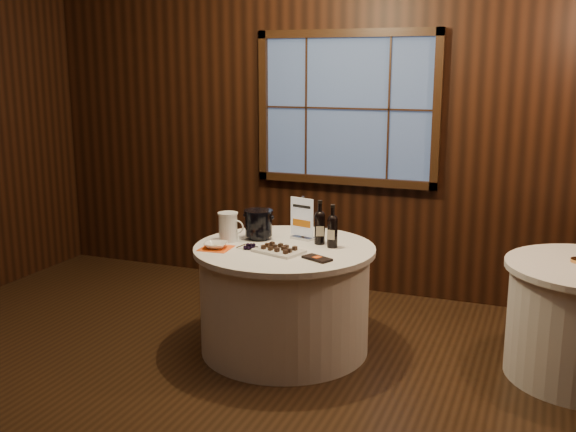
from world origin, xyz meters
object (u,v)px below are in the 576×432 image
at_px(ice_bucket, 259,224).
at_px(glass_pitcher, 228,227).
at_px(port_bottle_right, 332,229).
at_px(sign_stand, 303,225).
at_px(grape_bunch, 250,247).
at_px(chocolate_box, 317,258).
at_px(main_table, 285,298).
at_px(port_bottle_left, 320,225).
at_px(cracker_bowl, 216,245).
at_px(chocolate_plate, 279,250).

distance_m(ice_bucket, glass_pitcher, 0.22).
relative_size(port_bottle_right, glass_pitcher, 1.45).
height_order(sign_stand, grape_bunch, sign_stand).
bearing_deg(chocolate_box, main_table, 170.21).
bearing_deg(sign_stand, port_bottle_right, -11.55).
height_order(ice_bucket, grape_bunch, ice_bucket).
bearing_deg(port_bottle_left, main_table, -164.54).
distance_m(sign_stand, port_bottle_right, 0.31).
relative_size(port_bottle_left, glass_pitcher, 1.50).
bearing_deg(grape_bunch, port_bottle_right, 27.79).
bearing_deg(cracker_bowl, chocolate_box, -0.04).
bearing_deg(main_table, chocolate_box, -35.26).
bearing_deg(glass_pitcher, ice_bucket, 32.84).
distance_m(port_bottle_left, cracker_bowl, 0.75).
xyz_separation_m(port_bottle_right, glass_pitcher, (-0.75, -0.11, -0.03)).
distance_m(ice_bucket, grape_bunch, 0.32).
distance_m(chocolate_plate, chocolate_box, 0.31).
height_order(main_table, glass_pitcher, glass_pitcher).
distance_m(chocolate_plate, grape_bunch, 0.21).
bearing_deg(port_bottle_left, sign_stand, 131.26).
distance_m(main_table, chocolate_plate, 0.43).
xyz_separation_m(sign_stand, ice_bucket, (-0.30, -0.11, 0.00)).
bearing_deg(port_bottle_left, glass_pitcher, 172.41).
bearing_deg(chocolate_plate, port_bottle_left, 59.55).
relative_size(main_table, port_bottle_right, 4.20).
distance_m(grape_bunch, cracker_bowl, 0.24).
xyz_separation_m(glass_pitcher, cracker_bowl, (0.01, -0.22, -0.08)).
height_order(port_bottle_left, port_bottle_right, port_bottle_left).
relative_size(port_bottle_right, grape_bunch, 1.78).
bearing_deg(grape_bunch, sign_stand, 59.89).
distance_m(glass_pitcher, cracker_bowl, 0.24).
distance_m(port_bottle_left, ice_bucket, 0.46).
relative_size(grape_bunch, cracker_bowl, 1.06).
distance_m(main_table, ice_bucket, 0.57).
bearing_deg(glass_pitcher, main_table, -3.02).
xyz_separation_m(chocolate_box, cracker_bowl, (-0.74, 0.00, 0.02)).
height_order(ice_bucket, chocolate_plate, ice_bucket).
bearing_deg(port_bottle_left, chocolate_plate, -142.41).
bearing_deg(grape_bunch, chocolate_plate, 2.26).
relative_size(sign_stand, port_bottle_right, 1.05).
bearing_deg(main_table, ice_bucket, 153.47).
relative_size(main_table, ice_bucket, 5.94).
distance_m(chocolate_box, glass_pitcher, 0.79).
distance_m(chocolate_plate, cracker_bowl, 0.45).
height_order(port_bottle_left, cracker_bowl, port_bottle_left).
distance_m(sign_stand, chocolate_plate, 0.41).
bearing_deg(chocolate_box, port_bottle_right, 115.95).
height_order(chocolate_plate, glass_pitcher, glass_pitcher).
xyz_separation_m(main_table, glass_pitcher, (-0.43, -0.01, 0.49)).
height_order(sign_stand, chocolate_box, sign_stand).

